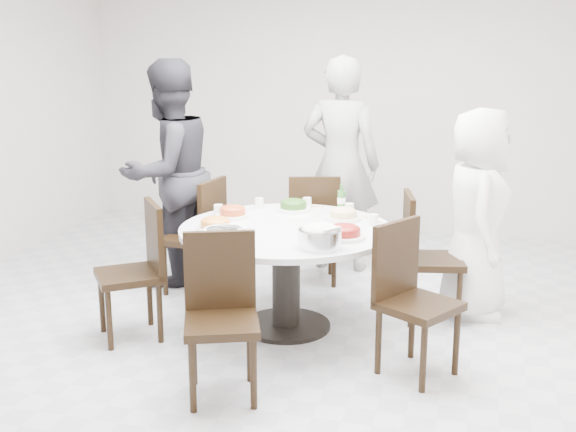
% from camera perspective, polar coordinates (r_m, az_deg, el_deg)
% --- Properties ---
extents(floor, '(6.00, 6.00, 0.01)m').
position_cam_1_polar(floor, '(5.27, -0.54, -8.89)').
color(floor, silver).
rests_on(floor, ground).
extents(wall_back, '(6.00, 0.01, 2.80)m').
position_cam_1_polar(wall_back, '(7.81, 5.44, 9.14)').
color(wall_back, silver).
rests_on(wall_back, ground).
extents(dining_table, '(1.50, 1.50, 0.75)m').
position_cam_1_polar(dining_table, '(5.16, -0.14, -4.93)').
color(dining_table, white).
rests_on(dining_table, floor).
extents(chair_ne, '(0.50, 0.50, 0.95)m').
position_cam_1_polar(chair_ne, '(5.40, 11.41, -3.25)').
color(chair_ne, black).
rests_on(chair_ne, floor).
extents(chair_n, '(0.52, 0.52, 0.95)m').
position_cam_1_polar(chair_n, '(6.13, 1.97, -0.92)').
color(chair_n, black).
rests_on(chair_n, floor).
extents(chair_nw, '(0.47, 0.47, 0.95)m').
position_cam_1_polar(chair_nw, '(5.92, -7.54, -1.55)').
color(chair_nw, black).
rests_on(chair_nw, floor).
extents(chair_sw, '(0.59, 0.59, 0.95)m').
position_cam_1_polar(chair_sw, '(5.09, -12.50, -4.37)').
color(chair_sw, black).
rests_on(chair_sw, floor).
extents(chair_s, '(0.54, 0.54, 0.95)m').
position_cam_1_polar(chair_s, '(4.18, -5.28, -8.18)').
color(chair_s, black).
rests_on(chair_s, floor).
extents(chair_se, '(0.58, 0.58, 0.95)m').
position_cam_1_polar(chair_se, '(4.50, 10.32, -6.71)').
color(chair_se, black).
rests_on(chair_se, floor).
extents(diner_right, '(0.58, 0.82, 1.56)m').
position_cam_1_polar(diner_right, '(5.49, 14.71, 0.16)').
color(diner_right, white).
rests_on(diner_right, floor).
extents(diner_middle, '(0.71, 0.47, 1.90)m').
position_cam_1_polar(diner_middle, '(6.41, 4.20, 4.09)').
color(diner_middle, black).
rests_on(diner_middle, floor).
extents(diner_left, '(1.03, 1.13, 1.88)m').
position_cam_1_polar(diner_left, '(6.11, -9.45, 3.35)').
color(diner_left, black).
rests_on(diner_left, floor).
extents(dish_greens, '(0.26, 0.26, 0.07)m').
position_cam_1_polar(dish_greens, '(5.53, 0.43, 0.75)').
color(dish_greens, white).
rests_on(dish_greens, dining_table).
extents(dish_pale, '(0.25, 0.25, 0.07)m').
position_cam_1_polar(dish_pale, '(5.26, 4.39, 0.04)').
color(dish_pale, white).
rests_on(dish_pale, dining_table).
extents(dish_orange, '(0.24, 0.24, 0.07)m').
position_cam_1_polar(dish_orange, '(5.34, -4.39, 0.23)').
color(dish_orange, white).
rests_on(dish_orange, dining_table).
extents(dish_redbrown, '(0.28, 0.28, 0.07)m').
position_cam_1_polar(dish_redbrown, '(4.78, 4.44, -1.37)').
color(dish_redbrown, white).
rests_on(dish_redbrown, dining_table).
extents(dish_tofu, '(0.26, 0.26, 0.07)m').
position_cam_1_polar(dish_tofu, '(5.00, -5.76, -0.74)').
color(dish_tofu, white).
rests_on(dish_tofu, dining_table).
extents(rice_bowl, '(0.28, 0.28, 0.12)m').
position_cam_1_polar(rice_bowl, '(4.56, 2.53, -1.80)').
color(rice_bowl, silver).
rests_on(rice_bowl, dining_table).
extents(soup_bowl, '(0.28, 0.28, 0.08)m').
position_cam_1_polar(soup_bowl, '(4.71, -5.02, -1.52)').
color(soup_bowl, white).
rests_on(soup_bowl, dining_table).
extents(beverage_bottle, '(0.06, 0.06, 0.21)m').
position_cam_1_polar(beverage_bottle, '(5.48, 4.25, 1.39)').
color(beverage_bottle, '#2C6528').
rests_on(beverage_bottle, dining_table).
extents(tea_cups, '(0.07, 0.07, 0.08)m').
position_cam_1_polar(tea_cups, '(5.59, 1.74, 0.96)').
color(tea_cups, white).
rests_on(tea_cups, dining_table).
extents(chopsticks, '(0.24, 0.04, 0.01)m').
position_cam_1_polar(chopsticks, '(5.67, 1.51, 0.80)').
color(chopsticks, tan).
rests_on(chopsticks, dining_table).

